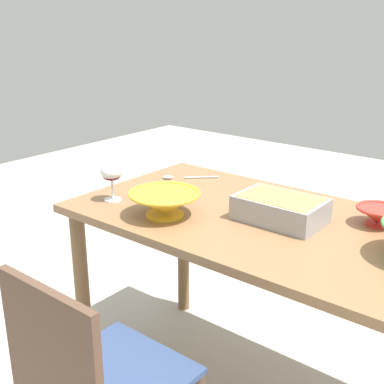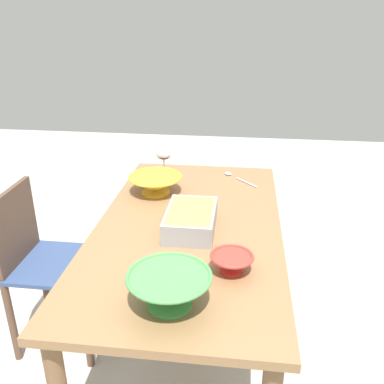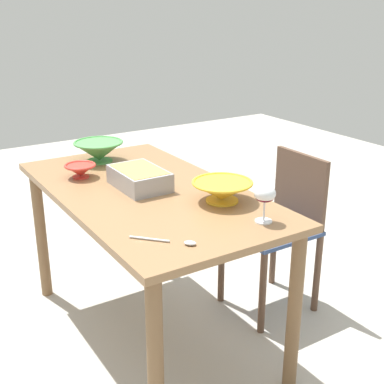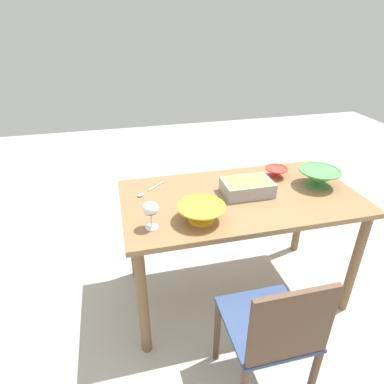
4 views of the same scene
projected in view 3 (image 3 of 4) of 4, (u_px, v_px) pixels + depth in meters
ground_plane at (151, 333)px, 2.63m from camera, size 8.00×8.00×0.00m
dining_table at (148, 211)px, 2.40m from camera, size 1.44×0.77×0.77m
chair at (281, 224)px, 2.75m from camera, size 0.39×0.41×0.84m
wine_glass at (265, 196)px, 1.98m from camera, size 0.08×0.08×0.15m
casserole_dish at (139, 177)px, 2.37m from camera, size 0.30×0.20×0.09m
mixing_bowl at (80, 170)px, 2.51m from camera, size 0.15×0.15×0.07m
small_bowl at (222, 190)px, 2.20m from camera, size 0.26×0.26×0.09m
serving_bowl at (99, 151)px, 2.75m from camera, size 0.26×0.26×0.11m
serving_spoon at (176, 242)px, 1.83m from camera, size 0.20×0.18×0.01m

